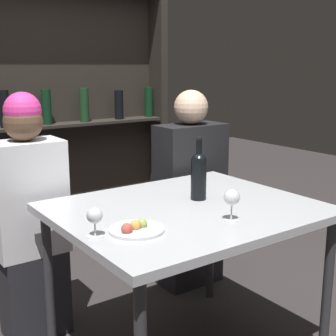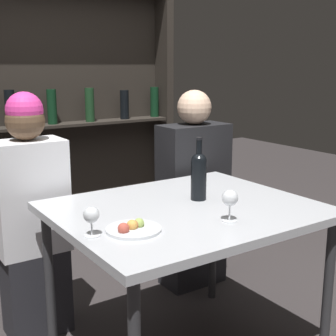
% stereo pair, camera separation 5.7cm
% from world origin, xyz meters
% --- Properties ---
extents(dining_table, '(1.12, 0.93, 0.76)m').
position_xyz_m(dining_table, '(0.00, 0.00, 0.69)').
color(dining_table, '#B7BABF').
rests_on(dining_table, ground_plane).
extents(wine_rack_wall, '(1.96, 0.21, 2.19)m').
position_xyz_m(wine_rack_wall, '(-0.00, 1.67, 1.12)').
color(wine_rack_wall, '#28231E').
rests_on(wine_rack_wall, ground_plane).
extents(wine_bottle, '(0.07, 0.07, 0.29)m').
position_xyz_m(wine_bottle, '(0.12, 0.06, 0.88)').
color(wine_bottle, black).
rests_on(wine_bottle, dining_table).
extents(wine_glass_0, '(0.06, 0.06, 0.11)m').
position_xyz_m(wine_glass_0, '(-0.50, -0.10, 0.84)').
color(wine_glass_0, silver).
rests_on(wine_glass_0, dining_table).
extents(wine_glass_1, '(0.07, 0.07, 0.13)m').
position_xyz_m(wine_glass_1, '(0.03, -0.26, 0.85)').
color(wine_glass_1, silver).
rests_on(wine_glass_1, dining_table).
extents(food_plate_0, '(0.21, 0.21, 0.05)m').
position_xyz_m(food_plate_0, '(-0.35, -0.14, 0.77)').
color(food_plate_0, silver).
rests_on(food_plate_0, dining_table).
extents(seated_person_left, '(0.35, 0.22, 1.25)m').
position_xyz_m(seated_person_left, '(-0.49, 0.63, 0.61)').
color(seated_person_left, '#26262B').
rests_on(seated_person_left, ground_plane).
extents(seated_person_right, '(0.43, 0.22, 1.23)m').
position_xyz_m(seated_person_right, '(0.52, 0.63, 0.58)').
color(seated_person_right, '#26262B').
rests_on(seated_person_right, ground_plane).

